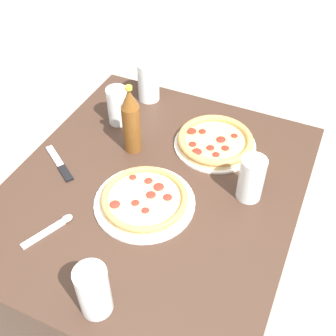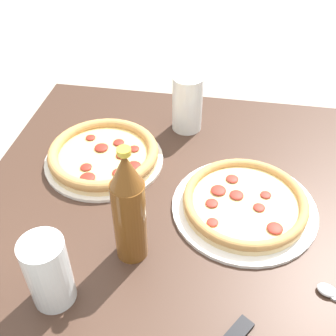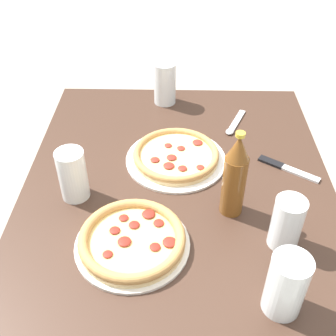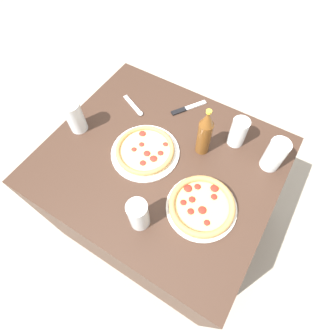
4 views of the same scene
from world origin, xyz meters
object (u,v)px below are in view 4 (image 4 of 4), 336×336
Objects in this scene: pizza_pepperoni at (145,151)px; glass_iced_tea at (274,155)px; beer_bottle at (205,133)px; spoon at (135,108)px; knife at (187,108)px; pizza_veggie at (202,206)px; glass_cola at (238,133)px; glass_lemonade at (75,118)px; glass_red_wine at (139,215)px.

glass_iced_tea reaches higher than pizza_pepperoni.
spoon is at bearing 173.12° from beer_bottle.
pizza_veggie is at bearing -54.83° from knife.
pizza_veggie is at bearing -87.17° from glass_cola.
knife is (0.37, 0.37, -0.07)m from glass_lemonade.
pizza_veggie is at bearing -115.59° from glass_iced_tea.
pizza_pepperoni reaches higher than knife.
knife is at bearing 167.46° from glass_cola.
glass_iced_tea is (0.33, 0.50, 0.01)m from glass_red_wine.
glass_cola is at bearing 7.65° from spoon.
pizza_pepperoni is at bearing 7.20° from glass_lemonade.
pizza_pepperoni is at bearing 162.92° from pizza_veggie.
pizza_pepperoni is 1.99× the size of glass_lemonade.
glass_iced_tea is at bearing 64.41° from pizza_veggie.
pizza_veggie is at bearing -4.97° from glass_lemonade.
glass_lemonade is 0.29m from spoon.
glass_cola is at bearing 39.82° from pizza_pepperoni.
pizza_pepperoni is at bearing -45.54° from spoon.
beer_bottle reaches higher than glass_red_wine.
glass_iced_tea is 0.18m from glass_cola.
spoon is at bearing 134.46° from pizza_pepperoni.
glass_red_wine is 1.06× the size of glass_cola.
pizza_pepperoni is 0.41m from glass_cola.
beer_bottle reaches higher than spoon.
knife is at bearing 84.48° from pizza_pepperoni.
glass_red_wine is at bearing -59.83° from pizza_pepperoni.
glass_cola is (-0.18, 0.04, -0.01)m from glass_iced_tea.
spoon is (-0.19, 0.19, -0.01)m from pizza_pepperoni.
glass_red_wine is 0.59× the size of beer_bottle.
beer_bottle is at bearing -45.81° from knife.
glass_iced_tea is (0.16, 0.33, 0.05)m from pizza_veggie.
spoon is at bearing 150.46° from pizza_veggie.
glass_iced_tea is 0.90× the size of knife.
beer_bottle reaches higher than glass_lemonade.
glass_cola is 0.30m from knife.
pizza_veggie is 0.37m from glass_iced_tea.
pizza_veggie is 1.90× the size of glass_red_wine.
beer_bottle is at bearing 19.11° from glass_lemonade.
glass_red_wine is at bearing -77.99° from knife.
glass_red_wine is 0.97× the size of glass_iced_tea.
beer_bottle is (0.55, 0.19, 0.05)m from glass_lemonade.
knife is at bearing 102.01° from glass_red_wine.
spoon reaches higher than knife.
knife is 0.26m from spoon.
glass_lemonade is 0.73m from glass_cola.
beer_bottle is 1.58× the size of spoon.
pizza_pepperoni is 2.05× the size of glass_red_wine.
glass_lemonade reaches higher than glass_red_wine.
pizza_veggie is 0.52m from knife.
glass_lemonade is 0.61× the size of beer_bottle.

